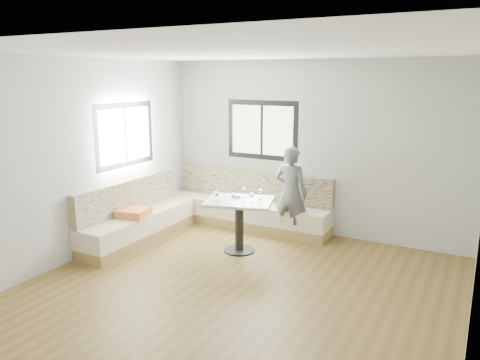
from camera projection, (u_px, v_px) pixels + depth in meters
name	position (u px, v px, depth m)	size (l,w,h in m)	color
room	(236.00, 175.00, 5.47)	(5.01, 5.01, 2.81)	brown
banquette	(201.00, 213.00, 7.73)	(2.90, 2.80, 0.95)	olive
table	(239.00, 213.00, 6.83)	(1.12, 0.98, 0.78)	black
person	(291.00, 193.00, 7.36)	(0.54, 0.36, 1.49)	#4F5457
olive_ramekin	(237.00, 196.00, 6.91)	(0.11, 0.11, 0.04)	white
wine_glass_a	(216.00, 194.00, 6.67)	(0.08, 0.08, 0.17)	white
wine_glass_b	(233.00, 195.00, 6.59)	(0.08, 0.08, 0.17)	white
wine_glass_c	(251.00, 195.00, 6.60)	(0.08, 0.08, 0.17)	white
wine_glass_d	(243.00, 190.00, 6.88)	(0.08, 0.08, 0.17)	white
wine_glass_e	(260.00, 192.00, 6.77)	(0.08, 0.08, 0.17)	white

